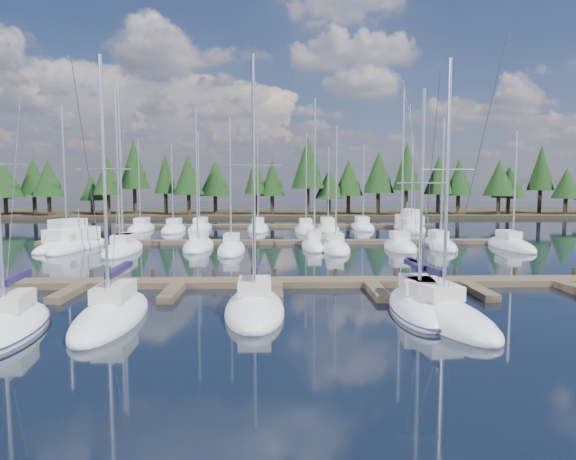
{
  "coord_description": "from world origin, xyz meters",
  "views": [
    {
      "loc": [
        -0.02,
        -14.35,
        6.63
      ],
      "look_at": [
        0.93,
        22.0,
        3.18
      ],
      "focal_mm": 32.0,
      "sensor_mm": 36.0,
      "label": 1
    }
  ],
  "objects_px": {
    "main_dock": "(275,284)",
    "motor_yacht_right": "(409,226)",
    "front_sailboat_5": "(438,312)",
    "front_sailboat_4": "(417,306)",
    "front_sailboat_1": "(8,327)",
    "motor_yacht_left": "(72,243)",
    "front_sailboat_3": "(255,308)",
    "front_sailboat_2": "(112,315)"
  },
  "relations": [
    {
      "from": "front_sailboat_1",
      "to": "motor_yacht_left",
      "type": "relative_size",
      "value": 1.3
    },
    {
      "from": "main_dock",
      "to": "front_sailboat_3",
      "type": "relative_size",
      "value": 3.27
    },
    {
      "from": "motor_yacht_left",
      "to": "motor_yacht_right",
      "type": "distance_m",
      "value": 43.54
    },
    {
      "from": "front_sailboat_2",
      "to": "front_sailboat_5",
      "type": "distance_m",
      "value": 15.72
    },
    {
      "from": "motor_yacht_left",
      "to": "motor_yacht_right",
      "type": "relative_size",
      "value": 1.08
    },
    {
      "from": "front_sailboat_4",
      "to": "front_sailboat_5",
      "type": "relative_size",
      "value": 0.91
    },
    {
      "from": "main_dock",
      "to": "motor_yacht_left",
      "type": "bearing_deg",
      "value": 136.26
    },
    {
      "from": "front_sailboat_3",
      "to": "front_sailboat_4",
      "type": "height_order",
      "value": "front_sailboat_3"
    },
    {
      "from": "main_dock",
      "to": "front_sailboat_3",
      "type": "bearing_deg",
      "value": -99.14
    },
    {
      "from": "main_dock",
      "to": "front_sailboat_5",
      "type": "relative_size",
      "value": 3.37
    },
    {
      "from": "front_sailboat_1",
      "to": "motor_yacht_left",
      "type": "xyz_separation_m",
      "value": [
        -8.34,
        28.61,
        0.25
      ]
    },
    {
      "from": "front_sailboat_1",
      "to": "motor_yacht_left",
      "type": "bearing_deg",
      "value": 106.25
    },
    {
      "from": "main_dock",
      "to": "motor_yacht_right",
      "type": "height_order",
      "value": "motor_yacht_right"
    },
    {
      "from": "front_sailboat_4",
      "to": "front_sailboat_5",
      "type": "height_order",
      "value": "front_sailboat_5"
    },
    {
      "from": "front_sailboat_5",
      "to": "motor_yacht_left",
      "type": "height_order",
      "value": "front_sailboat_5"
    },
    {
      "from": "main_dock",
      "to": "front_sailboat_3",
      "type": "distance_m",
      "value": 6.52
    },
    {
      "from": "front_sailboat_1",
      "to": "front_sailboat_5",
      "type": "distance_m",
      "value": 19.78
    },
    {
      "from": "front_sailboat_5",
      "to": "motor_yacht_right",
      "type": "xyz_separation_m",
      "value": [
        10.8,
        46.33,
        0.23
      ]
    },
    {
      "from": "front_sailboat_4",
      "to": "front_sailboat_5",
      "type": "bearing_deg",
      "value": -61.73
    },
    {
      "from": "main_dock",
      "to": "front_sailboat_1",
      "type": "xyz_separation_m",
      "value": [
        -11.74,
        -9.4,
        0.08
      ]
    },
    {
      "from": "front_sailboat_4",
      "to": "motor_yacht_right",
      "type": "xyz_separation_m",
      "value": [
        11.46,
        45.11,
        0.23
      ]
    },
    {
      "from": "front_sailboat_5",
      "to": "motor_yacht_right",
      "type": "bearing_deg",
      "value": 76.87
    },
    {
      "from": "main_dock",
      "to": "motor_yacht_left",
      "type": "distance_m",
      "value": 27.8
    },
    {
      "from": "motor_yacht_left",
      "to": "front_sailboat_4",
      "type": "bearing_deg",
      "value": -42.85
    },
    {
      "from": "front_sailboat_4",
      "to": "front_sailboat_1",
      "type": "bearing_deg",
      "value": -170.34
    },
    {
      "from": "main_dock",
      "to": "front_sailboat_5",
      "type": "xyz_separation_m",
      "value": [
        7.94,
        -7.38,
        0.07
      ]
    },
    {
      "from": "front_sailboat_5",
      "to": "motor_yacht_left",
      "type": "bearing_deg",
      "value": 136.49
    },
    {
      "from": "motor_yacht_right",
      "to": "front_sailboat_2",
      "type": "bearing_deg",
      "value": -119.69
    },
    {
      "from": "front_sailboat_4",
      "to": "motor_yacht_right",
      "type": "height_order",
      "value": "front_sailboat_4"
    },
    {
      "from": "front_sailboat_1",
      "to": "motor_yacht_right",
      "type": "height_order",
      "value": "front_sailboat_1"
    },
    {
      "from": "main_dock",
      "to": "motor_yacht_right",
      "type": "relative_size",
      "value": 4.6
    },
    {
      "from": "front_sailboat_3",
      "to": "main_dock",
      "type": "bearing_deg",
      "value": 80.86
    },
    {
      "from": "front_sailboat_1",
      "to": "motor_yacht_right",
      "type": "bearing_deg",
      "value": 57.77
    },
    {
      "from": "front_sailboat_1",
      "to": "front_sailboat_4",
      "type": "xyz_separation_m",
      "value": [
        19.02,
        3.24,
        -0.01
      ]
    },
    {
      "from": "motor_yacht_right",
      "to": "motor_yacht_left",
      "type": "bearing_deg",
      "value": -153.06
    },
    {
      "from": "front_sailboat_2",
      "to": "front_sailboat_4",
      "type": "relative_size",
      "value": 1.1
    },
    {
      "from": "front_sailboat_1",
      "to": "front_sailboat_4",
      "type": "height_order",
      "value": "front_sailboat_1"
    },
    {
      "from": "front_sailboat_2",
      "to": "front_sailboat_4",
      "type": "distance_m",
      "value": 15.13
    },
    {
      "from": "front_sailboat_4",
      "to": "motor_yacht_right",
      "type": "bearing_deg",
      "value": 75.75
    },
    {
      "from": "front_sailboat_2",
      "to": "front_sailboat_3",
      "type": "xyz_separation_m",
      "value": [
        6.75,
        1.14,
        0.0
      ]
    },
    {
      "from": "front_sailboat_1",
      "to": "motor_yacht_left",
      "type": "distance_m",
      "value": 29.81
    },
    {
      "from": "main_dock",
      "to": "front_sailboat_5",
      "type": "bearing_deg",
      "value": -42.92
    }
  ]
}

